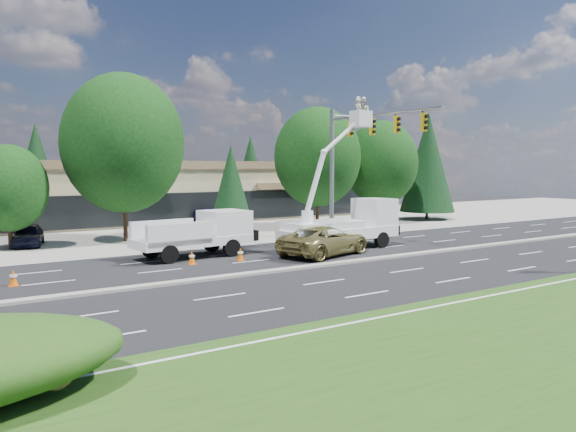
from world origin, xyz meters
TOP-DOWN VIEW (x-y plane):
  - ground at (0.00, 0.00)m, footprint 140.00×140.00m
  - concrete_apron at (0.00, 20.00)m, footprint 140.00×22.00m
  - grass_verge at (0.00, -13.00)m, footprint 140.00×10.00m
  - road_median at (0.00, 0.00)m, footprint 120.00×0.55m
  - strip_mall at (0.00, 29.97)m, footprint 50.40×15.40m
  - tree_front_c at (-10.00, 15.00)m, footprint 4.58×4.58m
  - tree_front_d at (-3.00, 15.00)m, footprint 8.06×8.06m
  - tree_front_e at (5.00, 15.00)m, footprint 3.35×3.35m
  - tree_front_f at (13.00, 15.00)m, footprint 7.14×7.14m
  - tree_front_g at (20.00, 15.00)m, footprint 6.57×6.57m
  - tree_front_h at (26.00, 15.00)m, footprint 5.14×5.14m
  - tree_back_b at (-4.00, 42.00)m, footprint 4.88×4.88m
  - tree_back_c at (10.00, 42.00)m, footprint 4.52×4.52m
  - tree_back_d at (22.00, 42.00)m, footprint 4.60×4.60m
  - signal_mast at (10.03, 7.04)m, footprint 2.76×10.16m
  - utility_pickup at (-1.51, 6.24)m, footprint 6.71×3.01m
  - bucket_truck at (7.35, 4.23)m, footprint 7.92×2.81m
  - traffic_cone_a at (-11.35, 3.36)m, footprint 0.40×0.40m
  - traffic_cone_b at (-2.96, 4.14)m, footprint 0.40×0.40m
  - traffic_cone_c at (-0.33, 3.78)m, footprint 0.40×0.40m
  - traffic_cone_d at (6.90, 3.33)m, footprint 0.40×0.40m
  - minivan at (4.55, 2.80)m, footprint 6.48×4.26m
  - parked_car_west at (-8.89, 16.00)m, footprint 2.69×4.48m
  - parked_car_east at (6.35, 21.00)m, footprint 2.74×4.69m

SIDE VIEW (x-z plane):
  - ground at x=0.00m, z-range 0.00..0.00m
  - concrete_apron at x=0.00m, z-range 0.00..0.01m
  - grass_verge at x=0.00m, z-range 0.00..0.01m
  - road_median at x=0.00m, z-range 0.00..0.12m
  - traffic_cone_a at x=-11.35m, z-range -0.01..0.69m
  - traffic_cone_b at x=-2.96m, z-range -0.01..0.69m
  - traffic_cone_c at x=-0.33m, z-range -0.01..0.69m
  - traffic_cone_d at x=6.90m, z-range -0.01..0.69m
  - parked_car_west at x=-8.89m, z-range 0.00..1.43m
  - parked_car_east at x=6.35m, z-range 0.00..1.46m
  - minivan at x=4.55m, z-range 0.00..1.66m
  - utility_pickup at x=-1.51m, z-range -0.22..2.28m
  - bucket_truck at x=7.35m, z-range -2.70..6.56m
  - strip_mall at x=0.00m, z-range 0.08..5.58m
  - tree_front_e at x=5.00m, z-range 0.24..6.85m
  - tree_front_c at x=-10.00m, z-range 0.54..6.90m
  - tree_back_c at x=10.00m, z-range 0.32..9.24m
  - tree_back_d at x=22.00m, z-range 0.33..9.40m
  - tree_back_b at x=-4.00m, z-range 0.35..9.97m
  - tree_front_g at x=20.00m, z-range 0.78..9.89m
  - tree_front_h at x=26.00m, z-range 0.37..10.50m
  - tree_front_f at x=13.00m, z-range 0.85..10.75m
  - signal_mast at x=10.03m, z-range 1.56..10.56m
  - tree_front_d at x=-3.00m, z-range 0.95..12.14m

